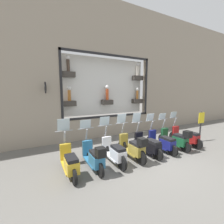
% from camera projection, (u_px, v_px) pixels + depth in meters
% --- Properties ---
extents(ground_plane, '(120.00, 120.00, 0.00)m').
position_uv_depth(ground_plane, '(148.00, 158.00, 5.91)').
color(ground_plane, '#66635E').
extents(building_facade, '(1.18, 36.00, 7.59)m').
position_uv_depth(building_facade, '(108.00, 70.00, 8.55)').
color(building_facade, gray).
rests_on(building_facade, ground_plane).
extents(scooter_red_0, '(1.80, 0.61, 1.57)m').
position_uv_depth(scooter_red_0, '(186.00, 137.00, 7.26)').
color(scooter_red_0, black).
rests_on(scooter_red_0, ground_plane).
extents(scooter_green_1, '(1.80, 0.61, 1.54)m').
position_uv_depth(scooter_green_1, '(176.00, 139.00, 6.83)').
color(scooter_green_1, black).
rests_on(scooter_green_1, ground_plane).
extents(scooter_navy_2, '(1.79, 0.60, 1.58)m').
position_uv_depth(scooter_navy_2, '(162.00, 142.00, 6.53)').
color(scooter_navy_2, black).
rests_on(scooter_navy_2, ground_plane).
extents(scooter_black_3, '(1.80, 0.61, 1.67)m').
position_uv_depth(scooter_black_3, '(148.00, 145.00, 6.16)').
color(scooter_black_3, black).
rests_on(scooter_black_3, ground_plane).
extents(scooter_olive_4, '(1.81, 0.60, 1.68)m').
position_uv_depth(scooter_olive_4, '(133.00, 147.00, 5.74)').
color(scooter_olive_4, black).
rests_on(scooter_olive_4, ground_plane).
extents(scooter_white_5, '(1.80, 0.60, 1.62)m').
position_uv_depth(scooter_white_5, '(114.00, 152.00, 5.43)').
color(scooter_white_5, black).
rests_on(scooter_white_5, ground_plane).
extents(scooter_teal_6, '(1.79, 0.61, 1.56)m').
position_uv_depth(scooter_teal_6, '(94.00, 157.00, 5.00)').
color(scooter_teal_6, black).
rests_on(scooter_teal_6, ground_plane).
extents(scooter_yellow_7, '(1.79, 0.61, 1.67)m').
position_uv_depth(scooter_yellow_7, '(70.00, 162.00, 4.70)').
color(scooter_yellow_7, black).
rests_on(scooter_yellow_7, ground_plane).
extents(shop_sign_post, '(0.36, 0.45, 1.59)m').
position_uv_depth(shop_sign_post, '(201.00, 126.00, 7.80)').
color(shop_sign_post, '#232326').
rests_on(shop_sign_post, ground_plane).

